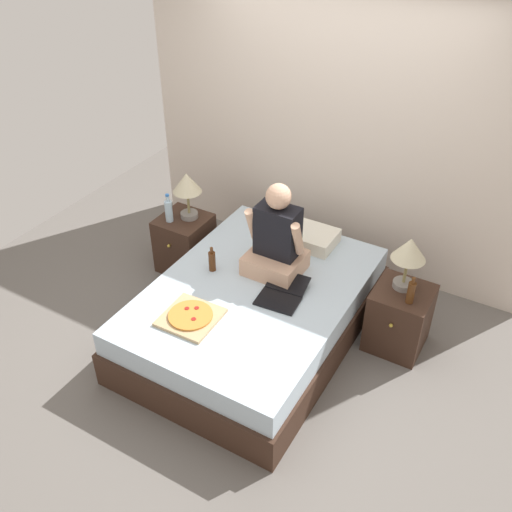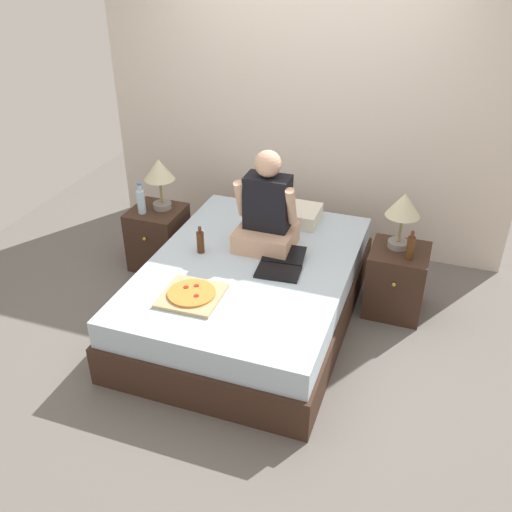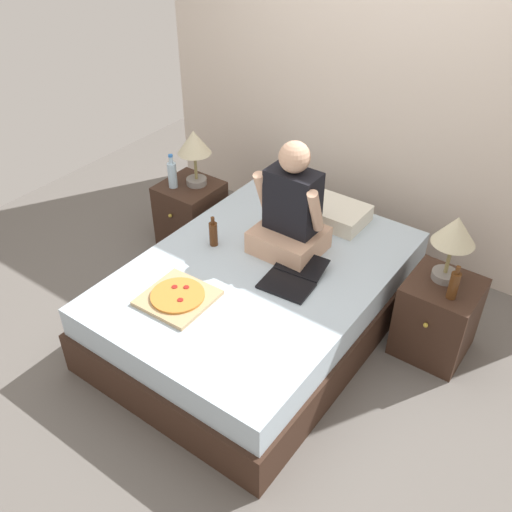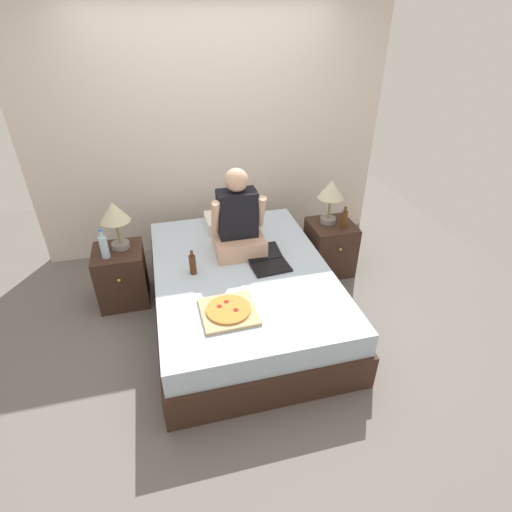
% 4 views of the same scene
% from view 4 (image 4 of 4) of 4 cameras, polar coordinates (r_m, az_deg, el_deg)
% --- Properties ---
extents(ground_plane, '(5.73, 5.73, 0.00)m').
position_cam_4_polar(ground_plane, '(3.73, -1.87, -8.20)').
color(ground_plane, '#66605B').
extents(wall_back, '(3.73, 0.12, 2.50)m').
position_cam_4_polar(wall_back, '(4.40, -6.41, 16.67)').
color(wall_back, beige).
rests_on(wall_back, ground).
extents(bed, '(1.52, 2.12, 0.51)m').
position_cam_4_polar(bed, '(3.58, -1.94, -5.17)').
color(bed, '#382319').
rests_on(bed, ground).
extents(nightstand_left, '(0.44, 0.47, 0.55)m').
position_cam_4_polar(nightstand_left, '(3.94, -18.60, -2.67)').
color(nightstand_left, '#382319').
rests_on(nightstand_left, ground).
extents(lamp_on_left_nightstand, '(0.26, 0.26, 0.45)m').
position_cam_4_polar(lamp_on_left_nightstand, '(3.69, -19.57, 5.51)').
color(lamp_on_left_nightstand, gray).
rests_on(lamp_on_left_nightstand, nightstand_left).
extents(water_bottle, '(0.07, 0.07, 0.28)m').
position_cam_4_polar(water_bottle, '(3.68, -20.90, 1.31)').
color(water_bottle, silver).
rests_on(water_bottle, nightstand_left).
extents(nightstand_right, '(0.44, 0.47, 0.55)m').
position_cam_4_polar(nightstand_right, '(4.24, 10.50, 1.26)').
color(nightstand_right, '#382319').
rests_on(nightstand_right, ground).
extents(lamp_on_right_nightstand, '(0.26, 0.26, 0.45)m').
position_cam_4_polar(lamp_on_right_nightstand, '(4.00, 10.67, 8.95)').
color(lamp_on_right_nightstand, gray).
rests_on(lamp_on_right_nightstand, nightstand_right).
extents(beer_bottle, '(0.06, 0.06, 0.23)m').
position_cam_4_polar(beer_bottle, '(4.01, 12.49, 5.18)').
color(beer_bottle, '#512D14').
rests_on(beer_bottle, nightstand_right).
extents(pillow, '(0.52, 0.34, 0.12)m').
position_cam_4_polar(pillow, '(4.07, -3.49, 5.08)').
color(pillow, silver).
rests_on(pillow, bed).
extents(person_seated, '(0.47, 0.40, 0.78)m').
position_cam_4_polar(person_seated, '(3.53, -2.61, 4.76)').
color(person_seated, tan).
rests_on(person_seated, bed).
extents(laptop, '(0.35, 0.44, 0.07)m').
position_cam_4_polar(laptop, '(3.47, 1.74, -0.87)').
color(laptop, black).
rests_on(laptop, bed).
extents(pizza_box, '(0.41, 0.41, 0.05)m').
position_cam_4_polar(pizza_box, '(2.96, -3.95, -7.83)').
color(pizza_box, tan).
rests_on(pizza_box, bed).
extents(beer_bottle_on_bed, '(0.06, 0.06, 0.22)m').
position_cam_4_polar(beer_bottle_on_bed, '(3.35, -9.04, -1.16)').
color(beer_bottle_on_bed, '#4C2811').
rests_on(beer_bottle_on_bed, bed).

